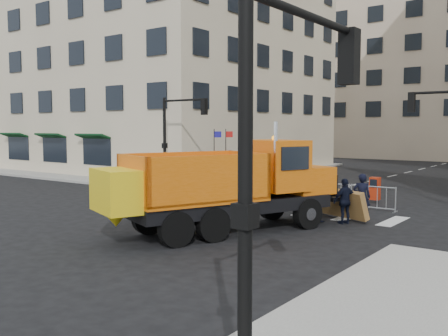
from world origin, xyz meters
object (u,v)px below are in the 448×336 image
Objects in this scene: cop_b at (317,200)px; cop_c at (345,201)px; plow_truck at (225,184)px; cop_a at (362,197)px; worker at (237,176)px; newspaper_box at (375,189)px.

cop_c reaches higher than cop_b.
plow_truck is 5.97× the size of cop_b.
cop_a is at bearing -108.21° from cop_b.
plow_truck is 5.93m from cop_a.
cop_c is at bearing -143.56° from cop_b.
plow_truck is 5.88× the size of cop_c.
worker is (-6.93, 4.40, 0.16)m from cop_b.
cop_a is 8.83m from worker.
cop_c reaches higher than newspaper_box.
newspaper_box is (-0.99, 5.90, -0.17)m from cop_c.
cop_a is 1.07× the size of worker.
cop_a is (2.96, 5.07, -0.78)m from plow_truck.
cop_c is 1.58× the size of newspaper_box.
cop_b is 0.98× the size of cop_c.
newspaper_box is (1.75, 9.88, -1.01)m from plow_truck.
plow_truck is at bearing 94.80° from cop_b.
newspaper_box is at bearing -62.82° from cop_b.
cop_b reaches higher than newspaper_box.
worker reaches higher than cop_b.
newspaper_box is at bearing -95.91° from cop_a.
cop_a is 1.12m from cop_c.
plow_truck is 4.25m from cop_b.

